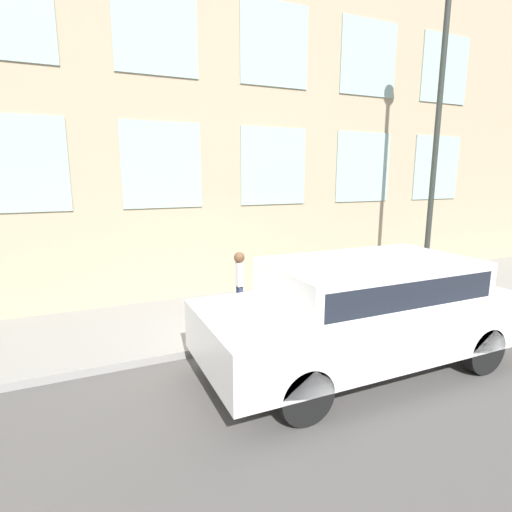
# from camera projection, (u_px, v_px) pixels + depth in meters

# --- Properties ---
(ground_plane) EXTENTS (80.00, 80.00, 0.00)m
(ground_plane) POSITION_uv_depth(u_px,v_px,m) (277.00, 342.00, 6.96)
(ground_plane) COLOR #514F4C
(sidewalk) EXTENTS (2.81, 60.00, 0.12)m
(sidewalk) POSITION_uv_depth(u_px,v_px,m) (246.00, 313.00, 8.20)
(sidewalk) COLOR gray
(sidewalk) RESTS_ON ground_plane
(building_facade) EXTENTS (0.33, 40.00, 11.79)m
(building_facade) POSITION_uv_depth(u_px,v_px,m) (216.00, 29.00, 8.43)
(building_facade) COLOR tan
(building_facade) RESTS_ON ground_plane
(fire_hydrant) EXTENTS (0.37, 0.48, 0.87)m
(fire_hydrant) POSITION_uv_depth(u_px,v_px,m) (273.00, 300.00, 7.42)
(fire_hydrant) COLOR red
(fire_hydrant) RESTS_ON sidewalk
(person) EXTENTS (0.31, 0.21, 1.29)m
(person) POSITION_uv_depth(u_px,v_px,m) (239.00, 278.00, 7.71)
(person) COLOR navy
(person) RESTS_ON sidewalk
(parked_truck_white_near) EXTENTS (2.01, 4.85, 1.64)m
(parked_truck_white_near) POSITION_uv_depth(u_px,v_px,m) (365.00, 306.00, 5.93)
(parked_truck_white_near) COLOR black
(parked_truck_white_near) RESTS_ON ground_plane
(street_lamp) EXTENTS (0.36, 0.36, 6.65)m
(street_lamp) POSITION_uv_depth(u_px,v_px,m) (439.00, 113.00, 8.63)
(street_lamp) COLOR #2D332D
(street_lamp) RESTS_ON sidewalk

